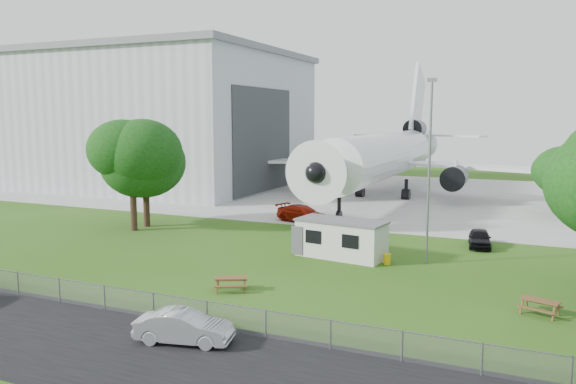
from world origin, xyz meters
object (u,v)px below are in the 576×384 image
at_px(airliner, 385,154).
at_px(picnic_west, 231,291).
at_px(site_cabin, 341,239).
at_px(picnic_east, 539,315).
at_px(car_centre_sedan, 184,327).
at_px(hangar, 142,119).

distance_m(airliner, picnic_west, 40.33).
bearing_deg(airliner, site_cabin, -81.57).
bearing_deg(picnic_west, picnic_east, -17.48).
xyz_separation_m(site_cabin, car_centre_sedan, (-1.49, -16.92, -0.62)).
distance_m(airliner, picnic_east, 41.30).
bearing_deg(hangar, airliner, -0.22).
bearing_deg(picnic_east, picnic_west, -151.91).
bearing_deg(car_centre_sedan, picnic_east, -67.31).
xyz_separation_m(hangar, airliner, (35.97, -0.14, -4.14)).
bearing_deg(picnic_east, site_cabin, 169.30).
relative_size(site_cabin, picnic_east, 3.84).
bearing_deg(airliner, picnic_east, -65.42).
height_order(hangar, airliner, hangar).
bearing_deg(site_cabin, car_centre_sedan, -95.04).
distance_m(hangar, airliner, 36.21).
bearing_deg(picnic_west, car_centre_sedan, -103.45).
xyz_separation_m(airliner, picnic_east, (17.04, -37.25, -5.27)).
distance_m(hangar, picnic_west, 55.50).
xyz_separation_m(hangar, picnic_west, (37.19, -40.10, -9.41)).
height_order(site_cabin, picnic_west, site_cabin).
bearing_deg(picnic_west, hangar, 105.63).
relative_size(airliner, car_centre_sedan, 11.29).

